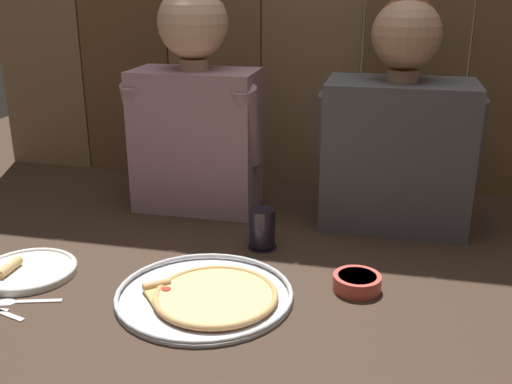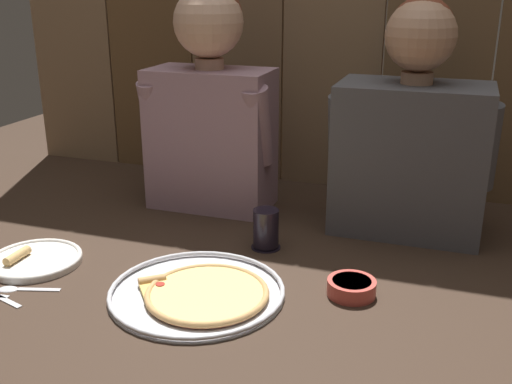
{
  "view_description": "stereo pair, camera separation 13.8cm",
  "coord_description": "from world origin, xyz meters",
  "px_view_note": "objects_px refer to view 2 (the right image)",
  "views": [
    {
      "loc": [
        0.26,
        -1.17,
        0.64
      ],
      "look_at": [
        -0.03,
        0.1,
        0.18
      ],
      "focal_mm": 42.22,
      "sensor_mm": 36.0,
      "label": 1
    },
    {
      "loc": [
        0.39,
        -1.13,
        0.64
      ],
      "look_at": [
        -0.03,
        0.1,
        0.18
      ],
      "focal_mm": 42.22,
      "sensor_mm": 36.0,
      "label": 2
    }
  ],
  "objects_px": {
    "pizza_tray": "(200,292)",
    "dinner_plate": "(35,260)",
    "dipping_bowl": "(352,287)",
    "diner_left": "(210,103)",
    "diner_right": "(412,134)",
    "drinking_glass": "(266,229)"
  },
  "relations": [
    {
      "from": "pizza_tray",
      "to": "diner_left",
      "type": "bearing_deg",
      "value": 110.13
    },
    {
      "from": "dipping_bowl",
      "to": "diner_right",
      "type": "xyz_separation_m",
      "value": [
        0.07,
        0.41,
        0.25
      ]
    },
    {
      "from": "dipping_bowl",
      "to": "diner_left",
      "type": "distance_m",
      "value": 0.71
    },
    {
      "from": "dinner_plate",
      "to": "diner_left",
      "type": "bearing_deg",
      "value": 64.01
    },
    {
      "from": "pizza_tray",
      "to": "dipping_bowl",
      "type": "bearing_deg",
      "value": 20.2
    },
    {
      "from": "dinner_plate",
      "to": "drinking_glass",
      "type": "bearing_deg",
      "value": 28.13
    },
    {
      "from": "drinking_glass",
      "to": "dipping_bowl",
      "type": "height_order",
      "value": "drinking_glass"
    },
    {
      "from": "dinner_plate",
      "to": "diner_left",
      "type": "height_order",
      "value": "diner_left"
    },
    {
      "from": "dinner_plate",
      "to": "dipping_bowl",
      "type": "height_order",
      "value": "same"
    },
    {
      "from": "diner_left",
      "to": "diner_right",
      "type": "bearing_deg",
      "value": -0.04
    },
    {
      "from": "diner_right",
      "to": "drinking_glass",
      "type": "bearing_deg",
      "value": -142.56
    },
    {
      "from": "pizza_tray",
      "to": "dinner_plate",
      "type": "distance_m",
      "value": 0.44
    },
    {
      "from": "pizza_tray",
      "to": "dinner_plate",
      "type": "xyz_separation_m",
      "value": [
        -0.44,
        0.02,
        -0.0
      ]
    },
    {
      "from": "dinner_plate",
      "to": "dipping_bowl",
      "type": "relative_size",
      "value": 2.1
    },
    {
      "from": "pizza_tray",
      "to": "dinner_plate",
      "type": "bearing_deg",
      "value": 177.84
    },
    {
      "from": "dipping_bowl",
      "to": "pizza_tray",
      "type": "bearing_deg",
      "value": -159.8
    },
    {
      "from": "diner_left",
      "to": "diner_right",
      "type": "xyz_separation_m",
      "value": [
        0.56,
        -0.0,
        -0.04
      ]
    },
    {
      "from": "pizza_tray",
      "to": "diner_right",
      "type": "bearing_deg",
      "value": 54.6
    },
    {
      "from": "dinner_plate",
      "to": "diner_right",
      "type": "bearing_deg",
      "value": 31.99
    },
    {
      "from": "dipping_bowl",
      "to": "diner_left",
      "type": "xyz_separation_m",
      "value": [
        -0.5,
        0.41,
        0.29
      ]
    },
    {
      "from": "pizza_tray",
      "to": "drinking_glass",
      "type": "height_order",
      "value": "drinking_glass"
    },
    {
      "from": "drinking_glass",
      "to": "diner_right",
      "type": "height_order",
      "value": "diner_right"
    }
  ]
}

